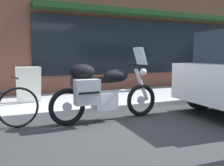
{
  "coord_description": "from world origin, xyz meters",
  "views": [
    {
      "loc": [
        -1.94,
        -3.84,
        1.24
      ],
      "look_at": [
        0.2,
        0.8,
        0.7
      ],
      "focal_mm": 41.05,
      "sensor_mm": 36.0,
      "label": 1
    }
  ],
  "objects": [
    {
      "name": "sandwich_board_sign",
      "position": [
        -1.2,
        2.54,
        0.55
      ],
      "size": [
        0.55,
        0.4,
        0.86
      ],
      "color": "silver",
      "rests_on": "sidewalk_curb"
    },
    {
      "name": "touring_motorcycle",
      "position": [
        -0.12,
        0.56,
        0.61
      ],
      "size": [
        2.25,
        0.73,
        1.41
      ],
      "color": "black",
      "rests_on": "ground_plane"
    },
    {
      "name": "ground_plane",
      "position": [
        0.0,
        0.0,
        0.0
      ],
      "size": [
        80.0,
        80.0,
        0.0
      ],
      "primitive_type": "plane",
      "color": "#323232"
    },
    {
      "name": "storefront_building",
      "position": [
        6.21,
        4.01,
        3.08
      ],
      "size": [
        20.41,
        0.9,
        6.29
      ],
      "color": "brown",
      "rests_on": "ground_plane"
    }
  ]
}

